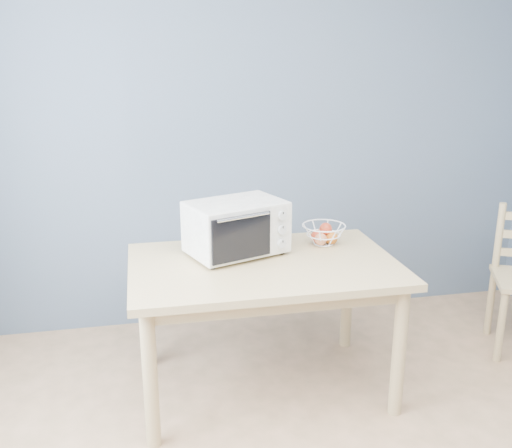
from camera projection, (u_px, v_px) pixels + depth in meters
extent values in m
cube|color=#505E6E|center=(256.00, 132.00, 3.75)|extent=(4.00, 0.01, 2.60)
cube|color=tan|center=(264.00, 266.00, 3.00)|extent=(1.40, 0.90, 0.04)
cylinder|color=tan|center=(150.00, 379.00, 2.64)|extent=(0.07, 0.07, 0.71)
cylinder|color=tan|center=(399.00, 352.00, 2.88)|extent=(0.07, 0.07, 0.71)
cylinder|color=tan|center=(147.00, 311.00, 3.33)|extent=(0.07, 0.07, 0.71)
cylinder|color=tan|center=(347.00, 294.00, 3.57)|extent=(0.07, 0.07, 0.71)
cube|color=white|center=(236.00, 227.00, 3.07)|extent=(0.59, 0.49, 0.28)
cube|color=black|center=(225.00, 229.00, 3.04)|extent=(0.40, 0.38, 0.22)
cube|color=black|center=(242.00, 238.00, 2.89)|extent=(0.32, 0.13, 0.23)
cylinder|color=silver|center=(243.00, 217.00, 2.84)|extent=(0.29, 0.12, 0.02)
cube|color=white|center=(281.00, 229.00, 3.02)|extent=(0.13, 0.05, 0.26)
cylinder|color=black|center=(213.00, 267.00, 2.90)|extent=(0.03, 0.03, 0.02)
cylinder|color=black|center=(282.00, 252.00, 3.11)|extent=(0.03, 0.03, 0.02)
cylinder|color=black|center=(191.00, 253.00, 3.11)|extent=(0.03, 0.03, 0.02)
cylinder|color=black|center=(257.00, 240.00, 3.32)|extent=(0.03, 0.03, 0.02)
cylinder|color=silver|center=(282.00, 216.00, 2.99)|extent=(0.05, 0.03, 0.05)
cylinder|color=silver|center=(282.00, 230.00, 3.01)|extent=(0.05, 0.03, 0.05)
cylinder|color=silver|center=(282.00, 244.00, 3.04)|extent=(0.05, 0.03, 0.05)
torus|color=white|center=(324.00, 226.00, 3.24)|extent=(0.31, 0.31, 0.01)
torus|color=white|center=(324.00, 234.00, 3.26)|extent=(0.24, 0.24, 0.01)
torus|color=white|center=(323.00, 243.00, 3.27)|extent=(0.14, 0.14, 0.01)
sphere|color=red|center=(317.00, 237.00, 3.26)|extent=(0.08, 0.08, 0.08)
sphere|color=#C25F16|center=(331.00, 238.00, 3.25)|extent=(0.08, 0.08, 0.08)
sphere|color=#D37B52|center=(322.00, 235.00, 3.31)|extent=(0.07, 0.07, 0.07)
sphere|color=red|center=(326.00, 229.00, 3.24)|extent=(0.07, 0.07, 0.07)
sphere|color=#D37B52|center=(321.00, 239.00, 3.22)|extent=(0.07, 0.07, 0.07)
cylinder|color=tan|center=(501.00, 327.00, 3.42)|extent=(0.04, 0.04, 0.45)
cylinder|color=tan|center=(490.00, 302.00, 3.76)|extent=(0.04, 0.04, 0.45)
cylinder|color=tan|center=(499.00, 237.00, 3.63)|extent=(0.04, 0.04, 0.45)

